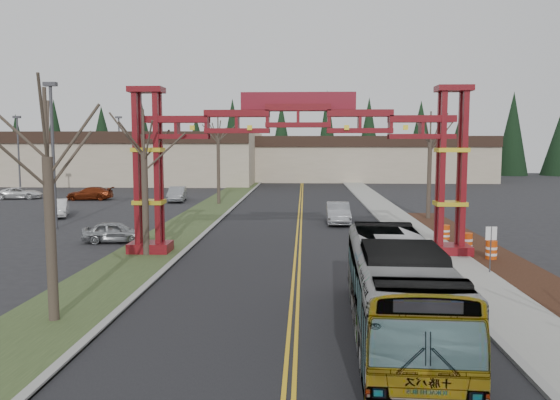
# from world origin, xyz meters

# --- Properties ---
(road) EXTENTS (12.00, 110.00, 0.02)m
(road) POSITION_xyz_m (0.00, 25.00, 0.01)
(road) COLOR black
(road) RESTS_ON ground
(lane_line_left) EXTENTS (0.12, 100.00, 0.01)m
(lane_line_left) POSITION_xyz_m (-0.12, 25.00, 0.03)
(lane_line_left) COLOR gold
(lane_line_left) RESTS_ON road
(lane_line_right) EXTENTS (0.12, 100.00, 0.01)m
(lane_line_right) POSITION_xyz_m (0.12, 25.00, 0.03)
(lane_line_right) COLOR gold
(lane_line_right) RESTS_ON road
(curb_right) EXTENTS (0.30, 110.00, 0.15)m
(curb_right) POSITION_xyz_m (6.15, 25.00, 0.07)
(curb_right) COLOR gray
(curb_right) RESTS_ON ground
(sidewalk_right) EXTENTS (2.60, 110.00, 0.14)m
(sidewalk_right) POSITION_xyz_m (7.60, 25.00, 0.08)
(sidewalk_right) COLOR gray
(sidewalk_right) RESTS_ON ground
(grass_median) EXTENTS (4.00, 110.00, 0.08)m
(grass_median) POSITION_xyz_m (-8.00, 25.00, 0.04)
(grass_median) COLOR #324422
(grass_median) RESTS_ON ground
(curb_left) EXTENTS (0.30, 110.00, 0.15)m
(curb_left) POSITION_xyz_m (-6.15, 25.00, 0.07)
(curb_left) COLOR gray
(curb_left) RESTS_ON ground
(gateway_arch) EXTENTS (18.20, 1.60, 8.90)m
(gateway_arch) POSITION_xyz_m (0.00, 18.00, 5.98)
(gateway_arch) COLOR #5D0C17
(gateway_arch) RESTS_ON ground
(retail_building_west) EXTENTS (46.00, 22.30, 7.50)m
(retail_building_west) POSITION_xyz_m (-30.00, 71.96, 3.76)
(retail_building_west) COLOR tan
(retail_building_west) RESTS_ON ground
(retail_building_east) EXTENTS (38.00, 20.30, 7.00)m
(retail_building_east) POSITION_xyz_m (10.00, 79.95, 3.51)
(retail_building_east) COLOR tan
(retail_building_east) RESTS_ON ground
(conifer_treeline) EXTENTS (116.10, 5.60, 13.00)m
(conifer_treeline) POSITION_xyz_m (0.25, 92.00, 6.49)
(conifer_treeline) COLOR black
(conifer_treeline) RESTS_ON ground
(transit_bus) EXTENTS (3.02, 10.97, 3.03)m
(transit_bus) POSITION_xyz_m (3.17, 5.60, 1.51)
(transit_bus) COLOR #AAAEB2
(transit_bus) RESTS_ON ground
(silver_sedan) EXTENTS (1.67, 4.77, 1.57)m
(silver_sedan) POSITION_xyz_m (2.85, 29.41, 0.78)
(silver_sedan) COLOR #A5A8AD
(silver_sedan) RESTS_ON ground
(parked_car_near_a) EXTENTS (3.91, 1.88, 1.29)m
(parked_car_near_a) POSITION_xyz_m (-11.00, 21.04, 0.64)
(parked_car_near_a) COLOR gray
(parked_car_near_a) RESTS_ON ground
(parked_car_near_b) EXTENTS (2.93, 4.55, 1.42)m
(parked_car_near_b) POSITION_xyz_m (-19.62, 32.10, 0.71)
(parked_car_near_b) COLOR white
(parked_car_near_b) RESTS_ON ground
(parked_car_mid_a) EXTENTS (4.88, 2.30, 1.38)m
(parked_car_mid_a) POSITION_xyz_m (-22.17, 45.17, 0.69)
(parked_car_mid_a) COLOR maroon
(parked_car_mid_a) RESTS_ON ground
(parked_car_far_a) EXTENTS (2.13, 4.75, 1.51)m
(parked_car_far_a) POSITION_xyz_m (-12.67, 44.17, 0.76)
(parked_car_far_a) COLOR #989C9F
(parked_car_far_a) RESTS_ON ground
(parked_car_far_b) EXTENTS (4.74, 2.69, 1.25)m
(parked_car_far_b) POSITION_xyz_m (-30.08, 45.94, 0.62)
(parked_car_far_b) COLOR white
(parked_car_far_b) RESTS_ON ground
(bare_tree_median_near) EXTENTS (3.39, 3.39, 7.74)m
(bare_tree_median_near) POSITION_xyz_m (-8.00, 6.55, 5.47)
(bare_tree_median_near) COLOR #382D26
(bare_tree_median_near) RESTS_ON ground
(bare_tree_median_mid) EXTENTS (3.39, 3.39, 7.70)m
(bare_tree_median_mid) POSITION_xyz_m (-8.00, 17.25, 5.43)
(bare_tree_median_mid) COLOR #382D26
(bare_tree_median_mid) RESTS_ON ground
(bare_tree_median_far) EXTENTS (3.27, 3.27, 8.80)m
(bare_tree_median_far) POSITION_xyz_m (-8.00, 41.73, 6.59)
(bare_tree_median_far) COLOR #382D26
(bare_tree_median_far) RESTS_ON ground
(bare_tree_right_far) EXTENTS (3.28, 3.28, 8.37)m
(bare_tree_right_far) POSITION_xyz_m (10.00, 31.80, 6.17)
(bare_tree_right_far) COLOR #382D26
(bare_tree_right_far) RESTS_ON ground
(light_pole_near) EXTENTS (0.87, 0.44, 10.08)m
(light_pole_near) POSITION_xyz_m (-16.98, 26.13, 5.83)
(light_pole_near) COLOR #3F3F44
(light_pole_near) RESTS_ON ground
(light_pole_mid) EXTENTS (0.77, 0.38, 8.83)m
(light_pole_mid) POSITION_xyz_m (-30.31, 46.49, 5.11)
(light_pole_mid) COLOR #3F3F44
(light_pole_mid) RESTS_ON ground
(light_pole_far) EXTENTS (0.82, 0.41, 9.50)m
(light_pole_far) POSITION_xyz_m (-24.50, 61.61, 5.50)
(light_pole_far) COLOR #3F3F44
(light_pole_far) RESTS_ON ground
(street_sign) EXTENTS (0.51, 0.07, 2.22)m
(street_sign) POSITION_xyz_m (8.75, 13.78, 1.60)
(street_sign) COLOR #3F3F44
(street_sign) RESTS_ON ground
(barrel_south) EXTENTS (0.57, 0.57, 1.05)m
(barrel_south) POSITION_xyz_m (9.81, 16.77, 0.53)
(barrel_south) COLOR #CC420B
(barrel_south) RESTS_ON ground
(barrel_mid) EXTENTS (0.58, 0.58, 1.08)m
(barrel_mid) POSITION_xyz_m (9.22, 18.93, 0.54)
(barrel_mid) COLOR #CC420B
(barrel_mid) RESTS_ON ground
(barrel_north) EXTENTS (0.54, 0.54, 1.00)m
(barrel_north) POSITION_xyz_m (8.92, 22.35, 0.50)
(barrel_north) COLOR #CC420B
(barrel_north) RESTS_ON ground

